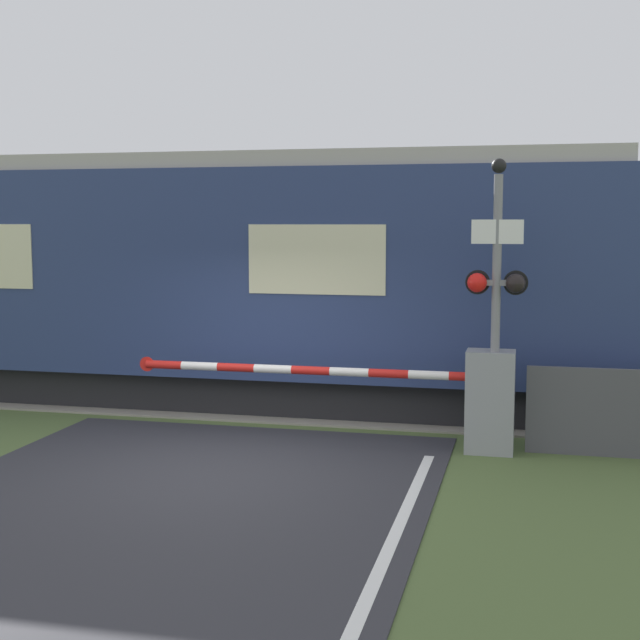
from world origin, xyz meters
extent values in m
plane|color=#4C6033|center=(0.00, 0.00, 0.00)|extent=(80.00, 80.00, 0.00)
cube|color=gray|center=(0.00, 3.90, 0.01)|extent=(36.00, 3.20, 0.03)
cube|color=#595451|center=(0.00, 3.18, 0.08)|extent=(36.00, 0.08, 0.10)
cube|color=#595451|center=(0.00, 4.62, 0.08)|extent=(36.00, 0.08, 0.10)
cube|color=black|center=(-4.76, 3.90, 0.30)|extent=(18.15, 2.50, 0.60)
cube|color=navy|center=(-4.76, 3.90, 2.13)|extent=(19.73, 2.94, 3.06)
cube|color=#ADA89E|center=(-4.76, 3.90, 3.78)|extent=(19.33, 2.70, 0.24)
cube|color=beige|center=(0.66, 2.42, 2.36)|extent=(1.97, 0.02, 0.98)
cube|color=gray|center=(3.14, 1.45, 0.65)|extent=(0.60, 0.44, 1.29)
cylinder|color=gray|center=(3.14, 1.45, 0.95)|extent=(0.16, 0.16, 0.18)
cylinder|color=red|center=(2.88, 1.45, 0.95)|extent=(0.51, 0.11, 0.11)
cylinder|color=white|center=(2.37, 1.45, 0.95)|extent=(0.51, 0.11, 0.11)
cylinder|color=red|center=(1.85, 1.45, 0.95)|extent=(0.51, 0.11, 0.11)
cylinder|color=white|center=(1.34, 1.45, 0.95)|extent=(0.51, 0.11, 0.11)
cylinder|color=red|center=(0.83, 1.45, 0.95)|extent=(0.51, 0.11, 0.11)
cylinder|color=white|center=(0.31, 1.45, 0.95)|extent=(0.51, 0.11, 0.11)
cylinder|color=red|center=(-0.20, 1.45, 0.95)|extent=(0.51, 0.11, 0.11)
cylinder|color=white|center=(-0.72, 1.45, 0.95)|extent=(0.51, 0.11, 0.11)
cylinder|color=red|center=(-1.23, 1.45, 0.95)|extent=(0.51, 0.11, 0.11)
cylinder|color=red|center=(-1.49, 1.45, 0.95)|extent=(0.20, 0.02, 0.20)
cylinder|color=gray|center=(3.19, 1.37, 1.73)|extent=(0.11, 0.11, 3.46)
cube|color=gray|center=(3.19, 1.37, 2.15)|extent=(0.58, 0.07, 0.07)
sphere|color=red|center=(2.96, 1.32, 2.15)|extent=(0.24, 0.24, 0.24)
sphere|color=black|center=(3.42, 1.32, 2.15)|extent=(0.24, 0.24, 0.24)
cylinder|color=black|center=(2.96, 1.43, 2.15)|extent=(0.30, 0.06, 0.30)
cylinder|color=black|center=(3.42, 1.43, 2.15)|extent=(0.30, 0.06, 0.30)
cube|color=white|center=(3.19, 1.33, 2.77)|extent=(0.62, 0.02, 0.29)
sphere|color=black|center=(3.19, 1.37, 3.56)|extent=(0.18, 0.18, 0.18)
camera|label=1|loc=(3.60, -9.71, 2.89)|focal=50.00mm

